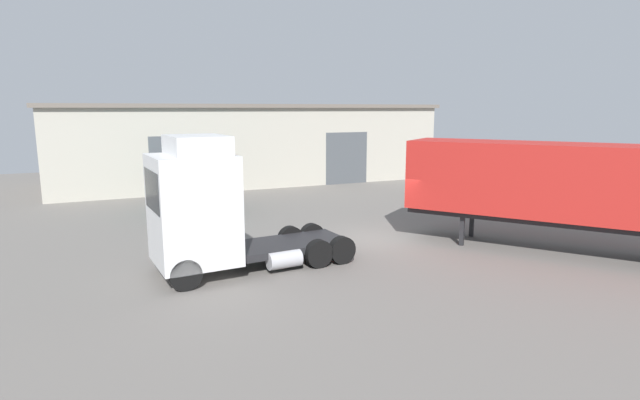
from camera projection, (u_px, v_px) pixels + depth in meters
The scene contains 7 objects.
ground_plane at pixel (377, 238), 20.36m from camera, with size 60.00×60.00×0.00m, color slate.
warehouse_building at pixel (247, 142), 36.71m from camera, with size 26.78×10.06×5.51m.
tractor_unit_white at pixel (207, 210), 15.61m from camera, with size 6.57×2.99×4.42m.
container_trailer_grey at pixel (562, 184), 17.94m from camera, with size 8.42×10.26×3.99m.
delivery_van_teal at pixel (193, 185), 25.39m from camera, with size 2.06×5.34×2.59m.
gravel_pile at pixel (434, 180), 30.11m from camera, with size 2.99×2.99×1.89m.
oil_drum at pixel (441, 202), 25.80m from camera, with size 0.58×0.58×0.88m.
Camera 1 is at (-10.21, -17.06, 5.21)m, focal length 28.00 mm.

